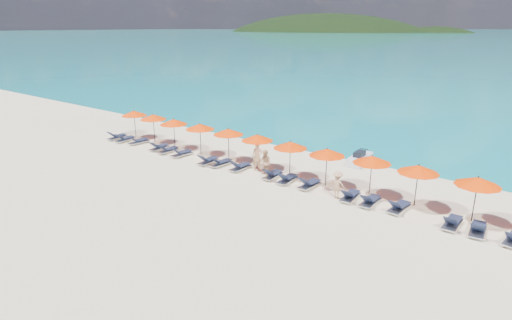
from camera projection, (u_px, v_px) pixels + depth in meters
The scene contains 35 objects.
ground at pixel (223, 193), 23.77m from camera, with size 1400.00×1400.00×0.00m, color beige.
headland_main at pixel (321, 59), 617.17m from camera, with size 374.00×242.00×126.50m.
headland_small at pixel (432, 61), 543.33m from camera, with size 162.00×126.00×85.50m.
jetski at pixel (360, 159), 28.70m from camera, with size 1.15×2.60×0.90m.
beachgoer_a at pixel (257, 157), 27.25m from camera, with size 0.67×0.44×1.83m, color tan.
beachgoer_b at pixel (265, 163), 26.27m from camera, with size 0.81×0.47×1.66m, color tan.
beachgoer_c at pixel (338, 185), 22.92m from camera, with size 0.99×0.46×1.53m, color tan.
umbrella_0 at pixel (134, 113), 35.15m from camera, with size 2.10×2.10×2.28m.
umbrella_1 at pixel (153, 117), 33.74m from camera, with size 2.10×2.10×2.28m.
umbrella_2 at pixel (174, 122), 32.02m from camera, with size 2.10×2.10×2.28m.
umbrella_3 at pixel (200, 127), 30.53m from camera, with size 2.10×2.10×2.28m.
umbrella_4 at pixel (228, 132), 29.05m from camera, with size 2.10×2.10×2.28m.
umbrella_5 at pixel (257, 138), 27.52m from camera, with size 2.10×2.10×2.28m.
umbrella_6 at pixel (290, 145), 25.84m from camera, with size 2.10×2.10×2.28m.
umbrella_7 at pixel (327, 152), 24.36m from camera, with size 2.10×2.10×2.28m.
umbrella_8 at pixel (372, 160), 23.02m from camera, with size 2.10×2.10×2.28m.
umbrella_9 at pixel (418, 169), 21.50m from camera, with size 2.10×2.10×2.28m.
umbrella_10 at pixel (478, 181), 19.80m from camera, with size 2.10×2.10×2.28m.
lounger_0 at pixel (117, 136), 34.99m from camera, with size 0.75×1.74×0.66m.
lounger_1 at pixel (125, 139), 34.28m from camera, with size 0.70×1.73×0.66m.
lounger_2 at pixel (138, 141), 33.61m from camera, with size 0.79×1.76×0.66m.
lounger_3 at pixel (159, 147), 31.98m from camera, with size 0.79×1.76×0.66m.
lounger_4 at pixel (168, 150), 31.26m from camera, with size 0.68×1.72×0.66m.
lounger_5 at pixel (181, 153), 30.42m from camera, with size 0.76×1.74×0.66m.
lounger_6 at pixel (208, 160), 28.78m from camera, with size 0.71×1.73×0.66m.
lounger_7 at pixel (221, 163), 28.33m from camera, with size 0.75×1.74×0.66m.
lounger_8 at pixel (240, 167), 27.52m from camera, with size 0.65×1.71×0.66m.
lounger_9 at pixel (273, 174), 26.08m from camera, with size 0.78×1.75×0.66m.
lounger_10 at pixel (287, 179), 25.36m from camera, with size 0.74×1.74×0.66m.
lounger_11 at pixel (309, 184), 24.54m from camera, with size 0.69×1.72×0.66m.
lounger_12 at pixel (350, 196), 22.84m from camera, with size 0.77×1.75×0.66m.
lounger_13 at pixel (370, 201), 22.19m from camera, with size 0.66×1.71×0.66m.
lounger_14 at pixel (399, 207), 21.44m from camera, with size 0.74×1.74×0.66m.
lounger_15 at pixel (452, 222), 19.74m from camera, with size 0.64×1.71×0.66m.
lounger_16 at pixel (478, 229), 19.11m from camera, with size 0.78×1.75×0.66m.
Camera 1 is at (15.05, -16.29, 8.93)m, focal length 30.00 mm.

